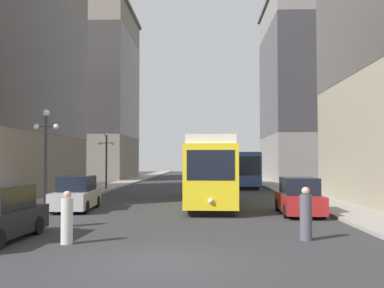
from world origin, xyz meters
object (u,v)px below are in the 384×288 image
(pedestrian_crossing_near, at_px, (306,215))
(lamp_post_left_far, at_px, (106,152))
(lamp_post_left_near, at_px, (46,142))
(parked_car_left_mid, at_px, (76,194))
(parked_car_right_far, at_px, (299,197))
(pedestrian_crossing_far, at_px, (67,219))
(transit_bus, at_px, (241,168))
(streetcar, at_px, (213,170))

(pedestrian_crossing_near, height_order, lamp_post_left_far, lamp_post_left_far)
(lamp_post_left_near, bearing_deg, parked_car_left_mid, -15.91)
(parked_car_right_far, distance_m, pedestrian_crossing_far, 11.99)
(pedestrian_crossing_near, height_order, lamp_post_left_near, lamp_post_left_near)
(parked_car_left_mid, distance_m, parked_car_right_far, 11.63)
(transit_bus, bearing_deg, lamp_post_left_far, -157.08)
(parked_car_right_far, relative_size, lamp_post_left_far, 0.95)
(streetcar, bearing_deg, parked_car_left_mid, -150.58)
(streetcar, height_order, lamp_post_left_far, lamp_post_left_far)
(transit_bus, relative_size, lamp_post_left_far, 2.23)
(parked_car_left_mid, xyz_separation_m, parked_car_right_far, (11.51, -1.65, -0.00))
(streetcar, distance_m, lamp_post_left_far, 15.03)
(pedestrian_crossing_far, relative_size, lamp_post_left_far, 0.34)
(streetcar, relative_size, parked_car_right_far, 3.03)
(lamp_post_left_far, bearing_deg, parked_car_right_far, -52.08)
(pedestrian_crossing_near, distance_m, lamp_post_left_far, 27.25)
(streetcar, height_order, parked_car_right_far, streetcar)
(streetcar, distance_m, pedestrian_crossing_far, 14.34)
(parked_car_right_far, height_order, lamp_post_left_far, lamp_post_left_far)
(streetcar, relative_size, pedestrian_crossing_far, 8.58)
(pedestrian_crossing_far, height_order, lamp_post_left_near, lamp_post_left_near)
(streetcar, bearing_deg, lamp_post_left_near, -158.47)
(lamp_post_left_near, bearing_deg, pedestrian_crossing_far, -66.45)
(parked_car_left_mid, height_order, pedestrian_crossing_far, parked_car_left_mid)
(streetcar, bearing_deg, parked_car_right_far, -51.21)
(parked_car_left_mid, distance_m, pedestrian_crossing_near, 13.43)
(parked_car_left_mid, relative_size, lamp_post_left_far, 0.97)
(parked_car_right_far, distance_m, lamp_post_left_near, 13.88)
(parked_car_left_mid, bearing_deg, pedestrian_crossing_far, -78.38)
(parked_car_right_far, xyz_separation_m, lamp_post_left_near, (-13.41, 2.20, 2.82))
(parked_car_left_mid, xyz_separation_m, lamp_post_left_far, (-1.90, 15.56, 2.62))
(streetcar, height_order, pedestrian_crossing_near, streetcar)
(parked_car_left_mid, bearing_deg, lamp_post_left_near, 161.03)
(parked_car_right_far, bearing_deg, lamp_post_left_near, -7.12)
(parked_car_left_mid, height_order, pedestrian_crossing_near, parked_car_left_mid)
(parked_car_right_far, relative_size, pedestrian_crossing_near, 2.69)
(transit_bus, xyz_separation_m, parked_car_left_mid, (-10.57, -21.18, -1.10))
(streetcar, relative_size, pedestrian_crossing_near, 8.15)
(parked_car_right_far, xyz_separation_m, pedestrian_crossing_far, (-9.01, -7.91, -0.06))
(transit_bus, xyz_separation_m, pedestrian_crossing_far, (-8.06, -30.75, -1.17))
(pedestrian_crossing_near, bearing_deg, lamp_post_left_far, 70.06)
(pedestrian_crossing_near, xyz_separation_m, pedestrian_crossing_far, (-7.73, -0.88, -0.04))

